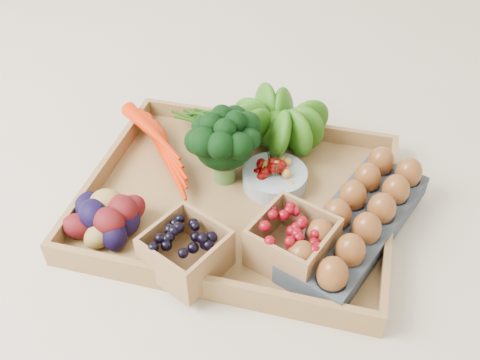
% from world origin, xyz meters
% --- Properties ---
extents(ground, '(4.00, 4.00, 0.00)m').
position_xyz_m(ground, '(0.00, 0.00, 0.00)').
color(ground, beige).
rests_on(ground, ground).
extents(tray, '(0.55, 0.45, 0.01)m').
position_xyz_m(tray, '(0.00, 0.00, 0.01)').
color(tray, olive).
rests_on(tray, ground).
extents(carrots, '(0.22, 0.16, 0.05)m').
position_xyz_m(carrots, '(-0.17, 0.07, 0.04)').
color(carrots, red).
rests_on(carrots, tray).
extents(lettuce, '(0.13, 0.13, 0.13)m').
position_xyz_m(lettuce, '(0.03, 0.17, 0.08)').
color(lettuce, '#19570D').
rests_on(lettuce, tray).
extents(broccoli, '(0.14, 0.14, 0.11)m').
position_xyz_m(broccoli, '(-0.04, 0.05, 0.07)').
color(broccoli, black).
rests_on(broccoli, tray).
extents(cherry_bowl, '(0.12, 0.12, 0.03)m').
position_xyz_m(cherry_bowl, '(0.05, 0.05, 0.03)').
color(cherry_bowl, '#8C9EA5').
rests_on(cherry_bowl, tray).
extents(egg_carton, '(0.24, 0.36, 0.04)m').
position_xyz_m(egg_carton, '(0.22, -0.04, 0.03)').
color(egg_carton, '#393F48').
rests_on(egg_carton, tray).
extents(potatoes, '(0.16, 0.16, 0.09)m').
position_xyz_m(potatoes, '(-0.20, -0.13, 0.06)').
color(potatoes, '#460B0D').
rests_on(potatoes, tray).
extents(punnet_blackberry, '(0.15, 0.15, 0.08)m').
position_xyz_m(punnet_blackberry, '(-0.04, -0.18, 0.05)').
color(punnet_blackberry, black).
rests_on(punnet_blackberry, tray).
extents(punnet_raspberry, '(0.15, 0.15, 0.08)m').
position_xyz_m(punnet_raspberry, '(0.12, -0.12, 0.06)').
color(punnet_raspberry, '#66040C').
rests_on(punnet_raspberry, tray).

